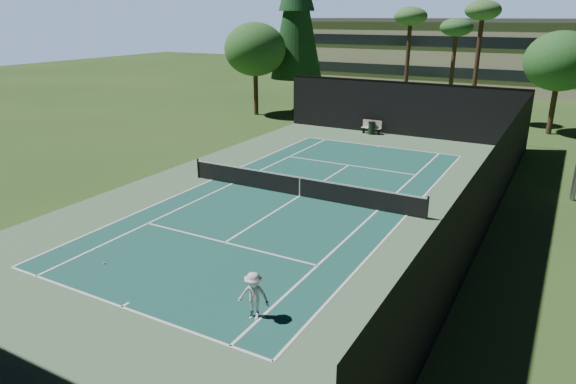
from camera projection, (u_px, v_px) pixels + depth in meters
name	position (u px, v px, depth m)	size (l,w,h in m)	color
ground	(300.00, 196.00, 25.80)	(160.00, 160.00, 0.00)	#29481B
apron_slab	(300.00, 196.00, 25.80)	(18.00, 32.00, 0.01)	#517453
court_surface	(300.00, 196.00, 25.80)	(10.97, 23.77, 0.01)	#195249
court_lines	(300.00, 196.00, 25.79)	(11.07, 23.87, 0.01)	white
tennis_net	(300.00, 186.00, 25.62)	(12.90, 0.10, 1.10)	black
fence	(300.00, 157.00, 25.20)	(18.04, 32.05, 4.03)	black
player	(254.00, 296.00, 15.17)	(0.98, 0.56, 1.52)	silver
tennis_ball_a	(105.00, 263.00, 18.74)	(0.08, 0.08, 0.08)	#CBEE36
tennis_ball_b	(316.00, 182.00, 27.93)	(0.07, 0.07, 0.07)	#ECF237
tennis_ball_c	(326.00, 189.00, 26.72)	(0.08, 0.08, 0.08)	#C1E433
tennis_ball_d	(282.00, 173.00, 29.42)	(0.07, 0.07, 0.07)	#D3E634
park_bench	(372.00, 127.00, 39.32)	(1.50, 0.45, 1.02)	beige
trash_bin	(372.00, 128.00, 39.09)	(0.56, 0.56, 0.95)	black
pine_tree	(297.00, 4.00, 46.37)	(4.80, 4.80, 15.00)	#4D3121
palm_a	(410.00, 21.00, 43.88)	(2.80, 2.80, 9.32)	#3F2A1B
palm_b	(456.00, 31.00, 44.20)	(2.80, 2.80, 8.42)	#48301E
palm_c	(482.00, 16.00, 40.16)	(2.80, 2.80, 9.77)	#42281C
decid_tree_a	(560.00, 61.00, 37.62)	(5.12, 5.12, 7.62)	#412E1C
decid_tree_c	(255.00, 50.00, 45.22)	(5.44, 5.44, 8.09)	#4B2F20
campus_building	(476.00, 54.00, 62.42)	(40.50, 12.50, 8.30)	#B4AB8C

